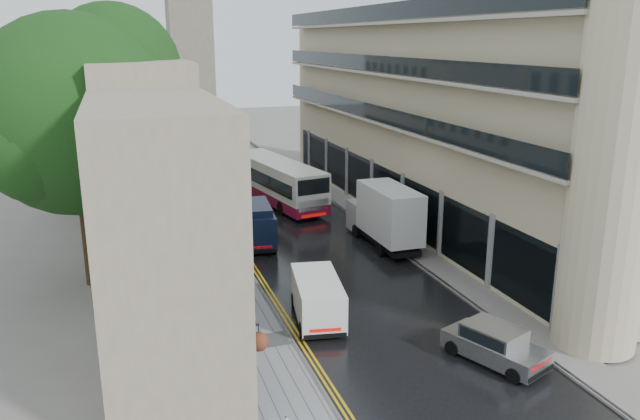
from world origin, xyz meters
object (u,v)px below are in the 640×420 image
white_van (302,315)px  navy_van (241,232)px  cream_bus (281,193)px  tree_far (93,128)px  lamp_post_near (224,197)px  lamp_post_far (195,143)px  pedestrian (218,234)px  white_lorry (381,225)px  tree_near (78,149)px  silver_hatchback (515,364)px

white_van → navy_van: size_ratio=0.85×
cream_bus → white_van: size_ratio=2.68×
tree_far → lamp_post_near: bearing=-62.5°
navy_van → lamp_post_far: (-0.59, 15.31, 2.85)m
tree_far → cream_bus: (12.16, -3.67, -4.60)m
pedestrian → lamp_post_far: bearing=-111.1°
lamp_post_near → white_van: bearing=-72.5°
white_lorry → pedestrian: (-8.69, 3.75, -0.87)m
cream_bus → lamp_post_far: lamp_post_far is taller
navy_van → pedestrian: navy_van is taller
cream_bus → white_van: cream_bus is taller
tree_near → tree_far: tree_near is taller
tree_near → lamp_post_near: 7.57m
navy_van → lamp_post_near: bearing=-116.9°
white_lorry → lamp_post_far: lamp_post_far is taller
navy_van → lamp_post_near: lamp_post_near is taller
tree_near → navy_van: 10.16m
lamp_post_far → white_lorry: bearing=-65.5°
navy_van → pedestrian: 1.52m
tree_near → cream_bus: bearing=36.8°
navy_van → silver_hatchback: bearing=-62.6°
silver_hatchback → lamp_post_far: (-7.18, 32.36, 3.42)m
white_van → lamp_post_far: size_ratio=0.54×
tree_near → lamp_post_far: 19.23m
pedestrian → lamp_post_near: 4.03m
white_van → pedestrian: (-1.54, 12.05, 0.01)m
silver_hatchback → lamp_post_far: size_ratio=0.49×
cream_bus → pedestrian: (-5.48, -6.34, -0.60)m
white_lorry → silver_hatchback: white_lorry is taller
white_lorry → lamp_post_near: 9.02m
lamp_post_far → navy_van: bearing=-87.2°
white_van → silver_hatchback: bearing=-33.4°
tree_far → lamp_post_near: (6.65, -12.79, -2.28)m
tree_far → lamp_post_far: size_ratio=1.53×
tree_far → tree_near: bearing=-91.3°
lamp_post_near → lamp_post_far: size_ratio=0.94×
cream_bus → lamp_post_far: (-4.85, 8.11, 2.55)m
tree_far → white_van: size_ratio=2.82×
silver_hatchback → lamp_post_near: 17.34m
silver_hatchback → tree_near: bearing=112.7°
lamp_post_near → white_lorry: bearing=1.5°
white_van → lamp_post_far: bearing=101.6°
silver_hatchback → tree_far: bearing=95.3°
white_van → cream_bus: bearing=87.5°
lamp_post_far → tree_far: bearing=-148.1°
cream_bus → lamp_post_near: (-5.51, -9.12, 2.32)m
cream_bus → silver_hatchback: size_ratio=2.98×
white_van → navy_van: navy_van is taller
pedestrian → lamp_post_far: lamp_post_far is taller
white_lorry → pedestrian: 9.51m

